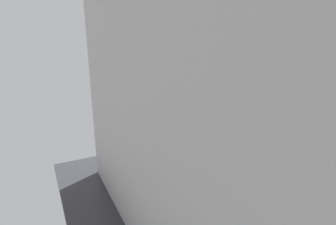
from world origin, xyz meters
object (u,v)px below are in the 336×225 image
at_px(vanity_sink_left, 148,150).
at_px(toilet, 198,139).
at_px(soap_dispenser, 158,120).
at_px(toothbrush_cup, 128,127).

height_order(vanity_sink_left, toilet, toilet).
relative_size(toilet, soap_dispenser, 5.23).
xyz_separation_m(vanity_sink_left, toothbrush_cup, (-0.26, 0.16, 0.37)).
bearing_deg(vanity_sink_left, toothbrush_cup, 147.72).
distance_m(toilet, toothbrush_cup, 1.29).
height_order(toilet, soap_dispenser, toilet).
xyz_separation_m(toilet, soap_dispenser, (-0.69, 0.17, 0.39)).
xyz_separation_m(toilet, toothbrush_cup, (-1.22, 0.16, 0.36)).
bearing_deg(toothbrush_cup, soap_dispenser, 1.11).
relative_size(vanity_sink_left, toothbrush_cup, 3.45).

